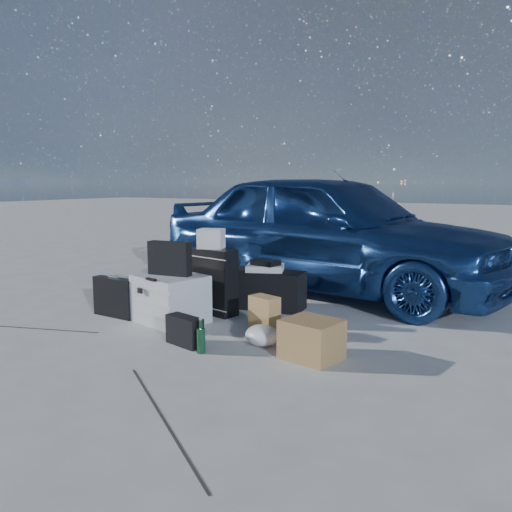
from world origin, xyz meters
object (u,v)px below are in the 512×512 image
(pelican_case, at_px, (171,299))
(suitcase_left, at_px, (178,279))
(car, at_px, (328,231))
(duffel_bag, at_px, (266,290))
(suitcase_right, at_px, (212,281))
(cardboard_box, at_px, (312,339))
(green_bottle, at_px, (201,336))
(briefcase, at_px, (115,297))

(pelican_case, bearing_deg, suitcase_left, 135.98)
(car, xyz_separation_m, suitcase_left, (-1.13, -1.51, -0.46))
(duffel_bag, bearing_deg, suitcase_right, -138.81)
(car, relative_size, suitcase_left, 7.63)
(suitcase_left, relative_size, cardboard_box, 1.42)
(suitcase_right, distance_m, duffel_bag, 0.60)
(suitcase_left, xyz_separation_m, suitcase_right, (0.51, -0.09, 0.05))
(suitcase_left, bearing_deg, green_bottle, -44.34)
(car, relative_size, cardboard_box, 10.80)
(cardboard_box, bearing_deg, green_bottle, -158.28)
(suitcase_left, bearing_deg, duffel_bag, 22.49)
(duffel_bag, relative_size, green_bottle, 2.98)
(suitcase_right, bearing_deg, suitcase_left, -178.21)
(suitcase_left, distance_m, cardboard_box, 2.11)
(briefcase, relative_size, suitcase_right, 0.75)
(suitcase_left, bearing_deg, cardboard_box, -22.12)
(briefcase, bearing_deg, duffel_bag, 44.57)
(suitcase_left, distance_m, suitcase_right, 0.52)
(duffel_bag, relative_size, cardboard_box, 1.99)
(cardboard_box, bearing_deg, duffel_bag, 131.42)
(car, bearing_deg, suitcase_left, 151.59)
(car, height_order, briefcase, car)
(suitcase_right, bearing_deg, car, 80.74)
(duffel_bag, bearing_deg, briefcase, -145.85)
(suitcase_right, relative_size, duffel_bag, 0.83)
(suitcase_right, bearing_deg, pelican_case, -97.29)
(briefcase, distance_m, green_bottle, 1.47)
(car, height_order, pelican_case, car)
(pelican_case, bearing_deg, duffel_bag, 72.99)
(duffel_bag, height_order, green_bottle, duffel_bag)
(pelican_case, height_order, duffel_bag, pelican_case)
(suitcase_left, xyz_separation_m, green_bottle, (1.14, -1.15, -0.15))
(cardboard_box, relative_size, green_bottle, 1.50)
(duffel_bag, bearing_deg, suitcase_left, -166.38)
(car, relative_size, green_bottle, 16.16)
(car, xyz_separation_m, duffel_bag, (-0.23, -1.15, -0.54))
(cardboard_box, bearing_deg, suitcase_right, 152.77)
(car, relative_size, duffel_bag, 5.42)
(car, bearing_deg, duffel_bag, 177.13)
(car, bearing_deg, green_bottle, -171.46)
(briefcase, xyz_separation_m, suitcase_left, (0.26, 0.69, 0.09))
(car, distance_m, briefcase, 2.66)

